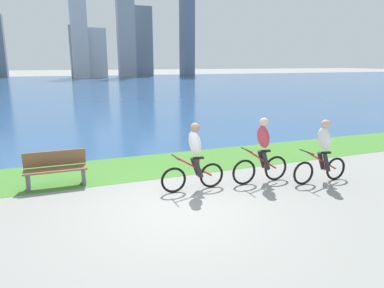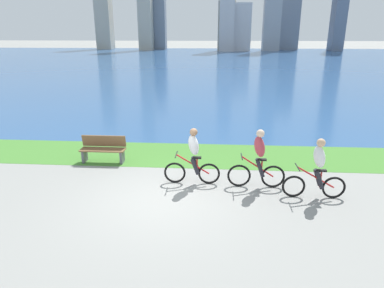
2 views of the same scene
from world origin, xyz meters
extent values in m
plane|color=gray|center=(0.00, 0.00, 0.00)|extent=(300.00, 300.00, 0.00)
cube|color=#478433|center=(0.00, 3.45, 0.00)|extent=(120.00, 2.55, 0.01)
cube|color=#2D568C|center=(0.00, 43.12, 0.00)|extent=(300.00, 76.79, 0.00)
torus|color=black|center=(0.25, 1.06, 0.32)|extent=(0.63, 0.06, 0.63)
torus|color=black|center=(1.25, 1.06, 0.32)|extent=(0.63, 0.06, 0.63)
cylinder|color=red|center=(0.77, 1.06, 0.60)|extent=(0.97, 0.04, 0.60)
cylinder|color=red|center=(0.90, 1.06, 0.55)|extent=(0.04, 0.04, 0.47)
cube|color=black|center=(0.90, 1.06, 0.80)|extent=(0.24, 0.10, 0.05)
cylinder|color=black|center=(0.30, 1.06, 0.88)|extent=(0.03, 0.52, 0.03)
ellipsoid|color=white|center=(0.80, 1.06, 1.18)|extent=(0.40, 0.36, 0.65)
sphere|color=#A57A59|center=(0.80, 1.06, 1.56)|extent=(0.22, 0.22, 0.22)
cylinder|color=#26262D|center=(0.85, 0.96, 0.56)|extent=(0.27, 0.11, 0.49)
cylinder|color=#26262D|center=(0.85, 1.16, 0.56)|extent=(0.27, 0.11, 0.49)
torus|color=black|center=(2.10, 0.94, 0.33)|extent=(0.67, 0.06, 0.67)
torus|color=black|center=(3.06, 0.94, 0.33)|extent=(0.67, 0.06, 0.67)
cylinder|color=red|center=(2.60, 0.94, 0.63)|extent=(0.93, 0.04, 0.62)
cylinder|color=red|center=(2.72, 0.94, 0.58)|extent=(0.04, 0.04, 0.48)
cube|color=black|center=(2.72, 0.94, 0.84)|extent=(0.24, 0.10, 0.05)
cylinder|color=black|center=(2.15, 0.94, 0.92)|extent=(0.03, 0.52, 0.03)
ellipsoid|color=#BF3F4C|center=(2.63, 0.94, 1.22)|extent=(0.40, 0.36, 0.65)
sphere|color=beige|center=(2.63, 0.94, 1.60)|extent=(0.22, 0.22, 0.22)
cylinder|color=#26262D|center=(2.67, 0.84, 0.60)|extent=(0.27, 0.11, 0.49)
cylinder|color=#26262D|center=(2.67, 1.04, 0.60)|extent=(0.27, 0.11, 0.49)
torus|color=black|center=(3.52, 0.39, 0.31)|extent=(0.62, 0.06, 0.62)
torus|color=black|center=(4.56, 0.39, 0.31)|extent=(0.62, 0.06, 0.62)
cylinder|color=red|center=(4.06, 0.39, 0.59)|extent=(1.02, 0.04, 0.60)
cylinder|color=red|center=(4.20, 0.39, 0.54)|extent=(0.04, 0.04, 0.46)
cube|color=black|center=(4.20, 0.39, 0.79)|extent=(0.24, 0.10, 0.05)
cylinder|color=black|center=(3.57, 0.39, 0.87)|extent=(0.03, 0.52, 0.03)
ellipsoid|color=white|center=(4.09, 0.39, 1.17)|extent=(0.40, 0.36, 0.65)
sphere|color=#D8AD84|center=(4.09, 0.39, 1.55)|extent=(0.22, 0.22, 0.22)
cylinder|color=#26262D|center=(4.14, 0.29, 0.55)|extent=(0.27, 0.11, 0.49)
cylinder|color=#26262D|center=(4.14, 0.49, 0.55)|extent=(0.27, 0.11, 0.49)
cube|color=brown|center=(-2.37, 2.53, 0.45)|extent=(1.50, 0.45, 0.04)
cube|color=brown|center=(-2.37, 2.73, 0.70)|extent=(1.50, 0.11, 0.40)
cube|color=#595960|center=(-1.72, 2.53, 0.23)|extent=(0.08, 0.37, 0.45)
cube|color=#595960|center=(-3.02, 2.53, 0.23)|extent=(0.08, 0.37, 0.45)
cube|color=#ADA899|center=(-25.69, 76.79, 9.99)|extent=(3.49, 3.69, 19.99)
cube|color=#B7B7BC|center=(-12.77, 77.41, 7.84)|extent=(3.35, 2.13, 15.68)
cube|color=slate|center=(-12.57, 75.90, 6.21)|extent=(3.66, 3.13, 12.43)
cube|color=#ADA899|center=(3.32, 70.99, 5.18)|extent=(3.73, 2.07, 10.35)
cube|color=#B7B7BC|center=(3.33, 68.98, 9.72)|extent=(3.07, 3.50, 19.44)
cube|color=#B7B7BC|center=(6.69, 70.27, 4.90)|extent=(3.58, 3.88, 9.81)
cube|color=slate|center=(17.71, 75.99, 7.68)|extent=(4.19, 3.46, 15.35)
camera|label=1|loc=(-2.25, -6.52, 3.06)|focal=32.79mm
camera|label=2|loc=(1.40, -8.04, 4.25)|focal=31.91mm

